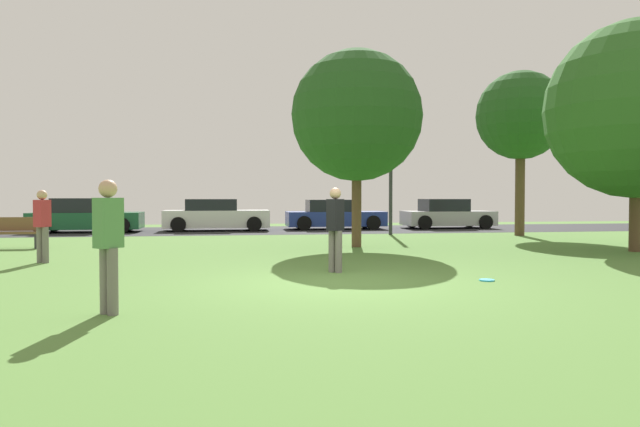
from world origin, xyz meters
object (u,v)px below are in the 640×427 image
at_px(oak_tree_right, 637,110).
at_px(person_bystander, 42,223).
at_px(parked_car_silver, 447,215).
at_px(parked_car_green, 86,217).
at_px(park_bench, 17,232).
at_px(maple_tree_far, 521,116).
at_px(parked_car_white, 216,216).
at_px(parked_car_blue, 334,216).
at_px(frisbee_disc, 487,280).
at_px(person_thrower, 335,226).
at_px(person_catcher, 108,240).
at_px(street_lamp_post, 391,177).
at_px(maple_tree_near, 357,116).

xyz_separation_m(oak_tree_right, person_bystander, (-15.14, -0.32, -2.95)).
bearing_deg(oak_tree_right, parked_car_silver, 93.93).
distance_m(parked_car_green, park_bench, 7.50).
bearing_deg(park_bench, maple_tree_far, -170.91).
bearing_deg(parked_car_white, parked_car_blue, 4.10).
bearing_deg(frisbee_disc, maple_tree_far, 59.64).
xyz_separation_m(parked_car_blue, parked_car_silver, (5.34, -0.13, 0.01)).
xyz_separation_m(person_thrower, parked_car_green, (-7.94, 14.24, -0.29)).
relative_size(person_bystander, parked_car_blue, 0.37).
distance_m(maple_tree_far, person_catcher, 18.50).
bearing_deg(parked_car_white, street_lamp_post, -29.02).
height_order(oak_tree_right, park_bench, oak_tree_right).
distance_m(person_catcher, park_bench, 11.30).
height_order(parked_car_green, street_lamp_post, street_lamp_post).
bearing_deg(maple_tree_near, parked_car_blue, 83.58).
distance_m(maple_tree_near, person_catcher, 11.05).
bearing_deg(parked_car_white, maple_tree_far, -23.48).
xyz_separation_m(parked_car_white, parked_car_blue, (5.33, 0.38, -0.02)).
height_order(maple_tree_far, parked_car_green, maple_tree_far).
bearing_deg(person_catcher, maple_tree_near, 15.25).
xyz_separation_m(frisbee_disc, street_lamp_post, (1.73, 12.29, 2.24)).
distance_m(maple_tree_near, person_thrower, 6.58).
bearing_deg(person_bystander, park_bench, 52.18).
bearing_deg(person_bystander, street_lamp_post, -25.15).
relative_size(maple_tree_far, parked_car_silver, 1.51).
height_order(person_bystander, parked_car_blue, person_bystander).
xyz_separation_m(person_bystander, parked_car_blue, (9.00, 12.20, -0.30)).
bearing_deg(parked_car_blue, parked_car_silver, -1.36).
xyz_separation_m(maple_tree_near, parked_car_blue, (1.04, 9.25, -3.28)).
bearing_deg(parked_car_blue, park_bench, -143.25).
distance_m(person_catcher, parked_car_green, 18.36).
height_order(person_catcher, parked_car_silver, person_catcher).
relative_size(frisbee_disc, parked_car_blue, 0.06).
height_order(frisbee_disc, park_bench, park_bench).
xyz_separation_m(maple_tree_far, street_lamp_post, (-4.74, 1.24, -2.30)).
bearing_deg(park_bench, maple_tree_near, 173.49).
bearing_deg(parked_car_green, parked_car_white, 2.68).
height_order(frisbee_disc, parked_car_green, parked_car_green).
xyz_separation_m(maple_tree_near, parked_car_white, (-4.29, 8.87, -3.25)).
bearing_deg(person_catcher, park_bench, 68.84).
bearing_deg(person_bystander, maple_tree_near, -42.39).
xyz_separation_m(parked_car_blue, street_lamp_post, (1.47, -4.15, 1.63)).
bearing_deg(parked_car_green, maple_tree_far, -15.75).
height_order(person_catcher, parked_car_blue, person_catcher).
xyz_separation_m(oak_tree_right, frisbee_disc, (-6.41, -4.56, -3.85)).
xyz_separation_m(maple_tree_far, park_bench, (-17.09, -2.73, -4.09)).
relative_size(frisbee_disc, parked_car_green, 0.06).
distance_m(maple_tree_near, parked_car_blue, 9.87).
relative_size(person_bystander, parked_car_green, 0.38).
bearing_deg(park_bench, frisbee_disc, 141.93).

